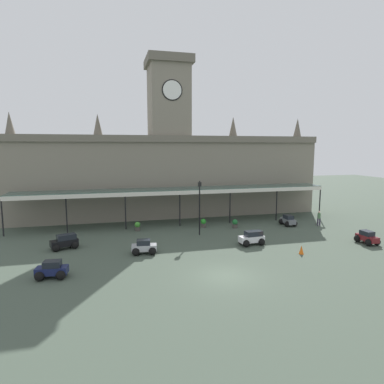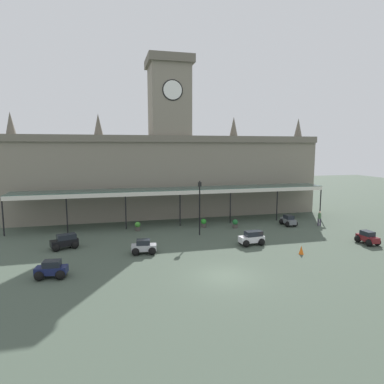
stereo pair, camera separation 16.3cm
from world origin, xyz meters
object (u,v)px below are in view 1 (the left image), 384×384
(car_black_estate, at_px, (65,242))
(pedestrian_beside_cars, at_px, (319,218))
(planter_by_canopy, at_px, (137,226))
(planter_near_kerb, at_px, (235,224))
(car_maroon_sedan, at_px, (367,238))
(car_white_estate, at_px, (252,239))
(planter_forecourt_centre, at_px, (203,223))
(car_silver_sedan, at_px, (144,248))
(victorian_lamppost, at_px, (200,202))
(traffic_cone, at_px, (301,250))
(car_grey_sedan, at_px, (288,221))
(car_navy_sedan, at_px, (52,271))

(car_black_estate, xyz_separation_m, pedestrian_beside_cars, (26.73, 2.15, 0.34))
(car_black_estate, distance_m, planter_by_canopy, 8.18)
(planter_near_kerb, bearing_deg, car_maroon_sedan, -41.73)
(car_maroon_sedan, distance_m, car_white_estate, 10.63)
(planter_forecourt_centre, bearing_deg, car_black_estate, -162.03)
(car_silver_sedan, distance_m, planter_near_kerb, 12.36)
(car_silver_sedan, relative_size, planter_by_canopy, 2.23)
(victorian_lamppost, distance_m, planter_forecourt_centre, 4.35)
(car_white_estate, relative_size, traffic_cone, 3.18)
(car_black_estate, relative_size, planter_by_canopy, 2.52)
(car_white_estate, distance_m, traffic_cone, 4.48)
(car_white_estate, bearing_deg, car_grey_sedan, 39.87)
(car_maroon_sedan, relative_size, victorian_lamppost, 0.38)
(car_white_estate, distance_m, pedestrian_beside_cars, 11.60)
(victorian_lamppost, bearing_deg, pedestrian_beside_cars, 2.62)
(car_maroon_sedan, height_order, traffic_cone, car_maroon_sedan)
(car_black_estate, xyz_separation_m, planter_near_kerb, (17.11, 3.40, -0.07))
(planter_by_canopy, bearing_deg, car_maroon_sedan, -26.25)
(car_black_estate, distance_m, pedestrian_beside_cars, 26.82)
(car_grey_sedan, distance_m, planter_by_canopy, 16.81)
(car_navy_sedan, relative_size, planter_near_kerb, 2.22)
(car_white_estate, bearing_deg, car_silver_sedan, -179.17)
(car_silver_sedan, relative_size, planter_near_kerb, 2.23)
(car_grey_sedan, relative_size, victorian_lamppost, 0.37)
(car_silver_sedan, xyz_separation_m, car_maroon_sedan, (20.11, -2.11, 0.00))
(car_navy_sedan, bearing_deg, car_grey_sedan, 22.50)
(car_silver_sedan, bearing_deg, car_white_estate, 0.83)
(planter_forecourt_centre, bearing_deg, car_white_estate, -71.71)
(car_silver_sedan, relative_size, pedestrian_beside_cars, 1.28)
(car_grey_sedan, height_order, planter_near_kerb, car_grey_sedan)
(car_grey_sedan, relative_size, pedestrian_beside_cars, 1.23)
(planter_near_kerb, bearing_deg, car_white_estate, -97.62)
(car_black_estate, bearing_deg, car_grey_sedan, 7.47)
(car_maroon_sedan, xyz_separation_m, planter_by_canopy, (-20.00, 9.86, -0.01))
(car_silver_sedan, bearing_deg, pedestrian_beside_cars, 14.35)
(car_black_estate, height_order, planter_by_canopy, car_black_estate)
(car_grey_sedan, distance_m, planter_near_kerb, 6.28)
(car_white_estate, xyz_separation_m, car_navy_sedan, (-16.29, -3.75, -0.06))
(car_grey_sedan, height_order, car_navy_sedan, same)
(victorian_lamppost, distance_m, traffic_cone, 10.64)
(car_white_estate, relative_size, pedestrian_beside_cars, 1.39)
(traffic_cone, bearing_deg, planter_by_canopy, 138.52)
(car_silver_sedan, relative_size, planter_forecourt_centre, 2.23)
(car_black_estate, height_order, planter_forecourt_centre, car_black_estate)
(car_navy_sedan, xyz_separation_m, planter_near_kerb, (17.13, 10.02, -0.01))
(victorian_lamppost, xyz_separation_m, planter_by_canopy, (-5.90, 3.24, -2.89))
(victorian_lamppost, bearing_deg, car_white_estate, -49.69)
(car_silver_sedan, distance_m, planter_forecourt_centre, 10.46)
(car_grey_sedan, relative_size, planter_by_canopy, 2.14)
(planter_forecourt_centre, relative_size, planter_near_kerb, 1.00)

